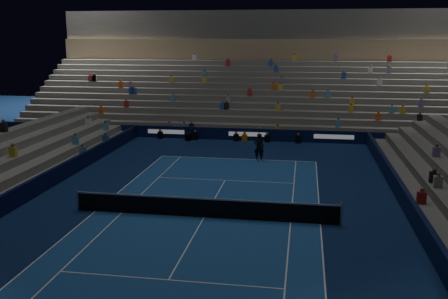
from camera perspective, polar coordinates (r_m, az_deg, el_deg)
ground at (r=24.19m, az=-2.29°, el=-7.74°), size 90.00×90.00×0.00m
court_surface at (r=24.19m, az=-2.29°, el=-7.73°), size 10.97×23.77×0.01m
sponsor_barrier_far at (r=41.72m, az=2.74°, el=1.73°), size 44.00×0.25×1.00m
sponsor_barrier_east at (r=24.14m, az=21.11°, el=-7.40°), size 0.25×37.00×1.00m
sponsor_barrier_west at (r=27.56m, az=-22.56°, el=-5.06°), size 0.25×37.00×1.00m
grandstand_main at (r=50.56m, az=3.99°, el=6.94°), size 44.00×15.20×11.20m
tennis_net at (r=24.02m, az=-2.30°, el=-6.61°), size 12.90×0.10×1.10m
tennis_player at (r=34.68m, az=4.00°, el=0.26°), size 0.81×0.62×1.97m
broadcast_camera at (r=41.77m, az=-4.06°, el=1.46°), size 0.51×0.94×0.61m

